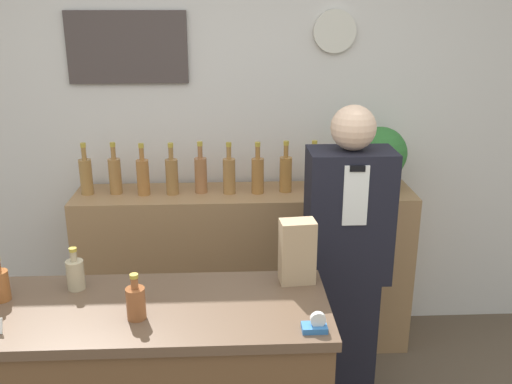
{
  "coord_description": "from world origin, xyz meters",
  "views": [
    {
      "loc": [
        0.03,
        -1.42,
        2.06
      ],
      "look_at": [
        0.15,
        1.13,
        1.2
      ],
      "focal_mm": 40.0,
      "sensor_mm": 36.0,
      "label": 1
    }
  ],
  "objects": [
    {
      "name": "potted_plant",
      "position": [
        0.9,
        1.74,
        1.21
      ],
      "size": [
        0.31,
        0.31,
        0.38
      ],
      "color": "#B27047",
      "rests_on": "back_shelf"
    },
    {
      "name": "shelf_bottle_6",
      "position": [
        0.19,
        1.73,
        1.11
      ],
      "size": [
        0.07,
        0.07,
        0.3
      ],
      "color": "#A06A33",
      "rests_on": "back_shelf"
    },
    {
      "name": "shelf_bottle_9",
      "position": [
        0.68,
        1.74,
        1.11
      ],
      "size": [
        0.07,
        0.07,
        0.3
      ],
      "color": "#9C6F3C",
      "rests_on": "back_shelf"
    },
    {
      "name": "shelf_bottle_7",
      "position": [
        0.35,
        1.75,
        1.11
      ],
      "size": [
        0.07,
        0.07,
        0.3
      ],
      "color": "#A06D34",
      "rests_on": "back_shelf"
    },
    {
      "name": "shelf_bottle_4",
      "position": [
        -0.14,
        1.75,
        1.11
      ],
      "size": [
        0.07,
        0.07,
        0.3
      ],
      "color": "#9D653C",
      "rests_on": "back_shelf"
    },
    {
      "name": "back_wall",
      "position": [
        -0.0,
        2.0,
        1.35
      ],
      "size": [
        5.2,
        0.09,
        2.7
      ],
      "color": "silver",
      "rests_on": "ground_plane"
    },
    {
      "name": "shelf_bottle_2",
      "position": [
        -0.47,
        1.73,
        1.11
      ],
      "size": [
        0.07,
        0.07,
        0.3
      ],
      "color": "#A26834",
      "rests_on": "back_shelf"
    },
    {
      "name": "tape_dispenser",
      "position": [
        0.32,
        0.33,
        0.97
      ],
      "size": [
        0.09,
        0.06,
        0.07
      ],
      "color": "#2D66A8",
      "rests_on": "display_counter"
    },
    {
      "name": "shelf_bottle_1",
      "position": [
        -0.64,
        1.76,
        1.11
      ],
      "size": [
        0.07,
        0.07,
        0.3
      ],
      "color": "#9C6C39",
      "rests_on": "back_shelf"
    },
    {
      "name": "shelf_bottle_3",
      "position": [
        -0.31,
        1.73,
        1.11
      ],
      "size": [
        0.07,
        0.07,
        0.3
      ],
      "color": "olive",
      "rests_on": "back_shelf"
    },
    {
      "name": "paper_bag",
      "position": [
        0.3,
        0.7,
        1.09
      ],
      "size": [
        0.15,
        0.11,
        0.27
      ],
      "color": "tan",
      "rests_on": "display_counter"
    },
    {
      "name": "shopkeeper",
      "position": [
        0.6,
        1.13,
        0.8
      ],
      "size": [
        0.41,
        0.26,
        1.61
      ],
      "color": "black",
      "rests_on": "ground_plane"
    },
    {
      "name": "shelf_bottle_0",
      "position": [
        -0.8,
        1.75,
        1.11
      ],
      "size": [
        0.07,
        0.07,
        0.3
      ],
      "color": "olive",
      "rests_on": "back_shelf"
    },
    {
      "name": "counter_bottle_1",
      "position": [
        -0.6,
        0.68,
        1.02
      ],
      "size": [
        0.07,
        0.07,
        0.18
      ],
      "color": "tan",
      "rests_on": "display_counter"
    },
    {
      "name": "counter_bottle_2",
      "position": [
        -0.32,
        0.44,
        1.02
      ],
      "size": [
        0.07,
        0.07,
        0.18
      ],
      "color": "brown",
      "rests_on": "display_counter"
    },
    {
      "name": "counter_bottle_0",
      "position": [
        -0.87,
        0.6,
        1.02
      ],
      "size": [
        0.07,
        0.07,
        0.18
      ],
      "color": "brown",
      "rests_on": "display_counter"
    },
    {
      "name": "shelf_bottle_5",
      "position": [
        0.02,
        1.73,
        1.11
      ],
      "size": [
        0.07,
        0.07,
        0.3
      ],
      "color": "#A06F3C",
      "rests_on": "back_shelf"
    },
    {
      "name": "shelf_bottle_8",
      "position": [
        0.51,
        1.75,
        1.11
      ],
      "size": [
        0.07,
        0.07,
        0.3
      ],
      "color": "#A56339",
      "rests_on": "back_shelf"
    },
    {
      "name": "back_shelf",
      "position": [
        0.11,
        1.74,
        0.5
      ],
      "size": [
        1.98,
        0.39,
        1.0
      ],
      "color": "#9E754C",
      "rests_on": "ground_plane"
    }
  ]
}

